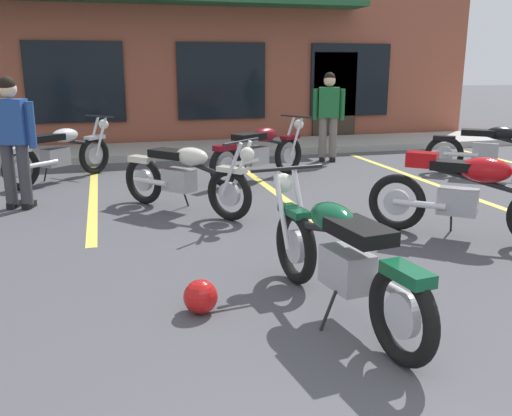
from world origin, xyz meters
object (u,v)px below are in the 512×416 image
(motorcycle_green_cafe_racer, at_px, (61,152))
(helmet_on_pavement, at_px, (200,297))
(person_in_black_shirt, at_px, (13,135))
(motorcycle_orange_scrambler, at_px, (260,151))
(motorcycle_red_sportbike, at_px, (185,176))
(motorcycle_foreground_classic, at_px, (340,256))
(motorcycle_blue_standard, at_px, (492,149))
(motorcycle_black_cruiser, at_px, (478,192))
(person_in_shorts_foreground, at_px, (329,111))

(motorcycle_green_cafe_racer, bearing_deg, helmet_on_pavement, -76.55)
(helmet_on_pavement, bearing_deg, person_in_black_shirt, 114.92)
(motorcycle_orange_scrambler, height_order, person_in_black_shirt, person_in_black_shirt)
(motorcycle_red_sportbike, distance_m, motorcycle_green_cafe_racer, 2.93)
(motorcycle_foreground_classic, xyz_separation_m, motorcycle_blue_standard, (4.59, 4.23, 0.00))
(motorcycle_black_cruiser, relative_size, person_in_black_shirt, 1.02)
(motorcycle_red_sportbike, distance_m, motorcycle_black_cruiser, 3.42)
(motorcycle_black_cruiser, xyz_separation_m, person_in_black_shirt, (-4.83, 2.71, 0.42))
(motorcycle_orange_scrambler, height_order, helmet_on_pavement, motorcycle_orange_scrambler)
(motorcycle_black_cruiser, relative_size, motorcycle_orange_scrambler, 0.90)
(motorcycle_red_sportbike, xyz_separation_m, motorcycle_blue_standard, (5.24, 0.95, 0.00))
(person_in_shorts_foreground, relative_size, helmet_on_pavement, 6.44)
(motorcycle_black_cruiser, height_order, motorcycle_green_cafe_racer, same)
(motorcycle_foreground_classic, relative_size, person_in_shorts_foreground, 1.26)
(motorcycle_orange_scrambler, bearing_deg, motorcycle_black_cruiser, -70.29)
(motorcycle_green_cafe_racer, bearing_deg, person_in_black_shirt, -103.96)
(motorcycle_foreground_classic, relative_size, helmet_on_pavement, 8.09)
(motorcycle_green_cafe_racer, height_order, person_in_black_shirt, person_in_black_shirt)
(motorcycle_foreground_classic, height_order, motorcycle_green_cafe_racer, same)
(motorcycle_orange_scrambler, relative_size, person_in_black_shirt, 1.13)
(person_in_black_shirt, bearing_deg, motorcycle_blue_standard, 1.78)
(motorcycle_black_cruiser, bearing_deg, person_in_shorts_foreground, 85.22)
(motorcycle_black_cruiser, relative_size, motorcycle_blue_standard, 0.95)
(motorcycle_green_cafe_racer, bearing_deg, motorcycle_foreground_classic, -68.34)
(motorcycle_orange_scrambler, xyz_separation_m, person_in_black_shirt, (-3.51, -0.98, 0.49))
(person_in_black_shirt, bearing_deg, helmet_on_pavement, -65.08)
(motorcycle_green_cafe_racer, distance_m, motorcycle_orange_scrambler, 3.17)
(motorcycle_red_sportbike, distance_m, motorcycle_orange_scrambler, 2.25)
(motorcycle_blue_standard, distance_m, person_in_shorts_foreground, 2.99)
(motorcycle_orange_scrambler, distance_m, person_in_shorts_foreground, 2.28)
(person_in_black_shirt, bearing_deg, motorcycle_foreground_classic, -56.06)
(motorcycle_foreground_classic, bearing_deg, person_in_shorts_foreground, 68.11)
(motorcycle_green_cafe_racer, height_order, person_in_shorts_foreground, person_in_shorts_foreground)
(motorcycle_blue_standard, height_order, person_in_black_shirt, person_in_black_shirt)
(motorcycle_red_sportbike, relative_size, helmet_on_pavement, 6.72)
(motorcycle_black_cruiser, height_order, person_in_shorts_foreground, person_in_shorts_foreground)
(motorcycle_green_cafe_racer, relative_size, person_in_shorts_foreground, 1.00)
(motorcycle_red_sportbike, bearing_deg, helmet_on_pavement, -96.32)
(motorcycle_foreground_classic, height_order, person_in_black_shirt, person_in_black_shirt)
(motorcycle_black_cruiser, distance_m, motorcycle_orange_scrambler, 3.92)
(motorcycle_foreground_classic, bearing_deg, motorcycle_red_sportbike, 101.17)
(motorcycle_red_sportbike, bearing_deg, motorcycle_black_cruiser, -35.46)
(motorcycle_black_cruiser, bearing_deg, motorcycle_foreground_classic, -148.71)
(person_in_shorts_foreground, bearing_deg, motorcycle_orange_scrambler, -141.73)
(motorcycle_blue_standard, bearing_deg, motorcycle_foreground_classic, -137.35)
(motorcycle_red_sportbike, distance_m, helmet_on_pavement, 3.01)
(motorcycle_foreground_classic, xyz_separation_m, motorcycle_red_sportbike, (-0.65, 3.28, 0.00))
(motorcycle_blue_standard, height_order, person_in_shorts_foreground, person_in_shorts_foreground)
(motorcycle_orange_scrambler, bearing_deg, helmet_on_pavement, -110.90)
(motorcycle_foreground_classic, bearing_deg, motorcycle_blue_standard, 42.65)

